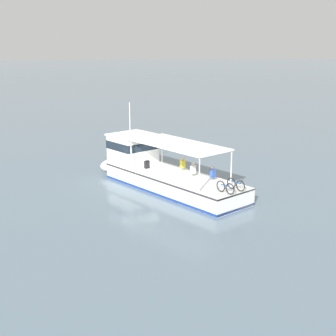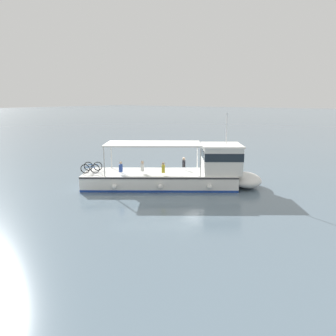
{
  "view_description": "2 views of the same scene",
  "coord_description": "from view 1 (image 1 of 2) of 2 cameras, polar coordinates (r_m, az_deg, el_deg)",
  "views": [
    {
      "loc": [
        32.74,
        -1.54,
        9.66
      ],
      "look_at": [
        1.82,
        1.78,
        1.4
      ],
      "focal_mm": 52.37,
      "sensor_mm": 36.0,
      "label": 1
    },
    {
      "loc": [
        -11.73,
        20.77,
        6.33
      ],
      "look_at": [
        1.82,
        1.78,
        1.4
      ],
      "focal_mm": 35.57,
      "sensor_mm": 36.0,
      "label": 2
    }
  ],
  "objects": [
    {
      "name": "ground_plane",
      "position": [
        34.17,
        -3.29,
        -1.57
      ],
      "size": [
        400.0,
        400.0,
        0.0
      ],
      "primitive_type": "plane",
      "color": "slate"
    },
    {
      "name": "ferry_main",
      "position": [
        33.02,
        -1.15,
        -0.3
      ],
      "size": [
        12.19,
        9.81,
        5.32
      ],
      "color": "white",
      "rests_on": "ground"
    }
  ]
}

